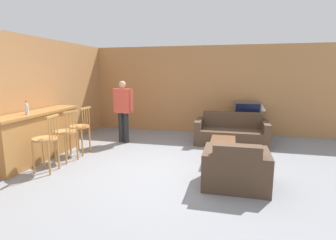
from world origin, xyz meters
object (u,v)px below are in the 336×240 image
at_px(bar_chair_near, 46,142).
at_px(bar_chair_mid, 66,134).
at_px(coffee_table, 223,144).
at_px(person_by_window, 123,108).
at_px(couch_far, 231,133).
at_px(tv_unit, 246,128).
at_px(table_lamp, 261,107).
at_px(bar_chair_far, 80,129).
at_px(armchair_near, 236,170).
at_px(tv, 247,111).
at_px(bottle, 27,108).

xyz_separation_m(bar_chair_near, bar_chair_mid, (-0.00, 0.61, 0.00)).
distance_m(coffee_table, person_by_window, 2.77).
xyz_separation_m(couch_far, tv_unit, (0.42, 0.86, -0.03)).
bearing_deg(person_by_window, table_lamp, 21.42).
bearing_deg(tv_unit, bar_chair_mid, -140.84).
bearing_deg(bar_chair_far, armchair_near, -16.43).
relative_size(couch_far, armchair_near, 1.77).
height_order(couch_far, coffee_table, couch_far).
height_order(bar_chair_mid, tv_unit, bar_chair_mid).
height_order(bar_chair_mid, couch_far, bar_chair_mid).
xyz_separation_m(coffee_table, person_by_window, (-2.58, 0.85, 0.55)).
height_order(tv, bottle, bottle).
xyz_separation_m(bottle, table_lamp, (4.66, 3.40, -0.28)).
height_order(bar_chair_far, coffee_table, bar_chair_far).
bearing_deg(bottle, couch_far, 33.22).
height_order(bar_chair_far, couch_far, bar_chair_far).
bearing_deg(armchair_near, tv, 84.47).
height_order(couch_far, tv, tv).
bearing_deg(bar_chair_mid, bar_chair_far, 89.95).
relative_size(bar_chair_far, tv_unit, 1.01).
height_order(bar_chair_far, armchair_near, bar_chair_far).
relative_size(coffee_table, person_by_window, 0.63).
distance_m(coffee_table, table_lamp, 2.48).
xyz_separation_m(coffee_table, bottle, (-3.71, -1.17, 0.78)).
distance_m(bar_chair_far, table_lamp, 4.82).
relative_size(bar_chair_far, bottle, 4.06).
bearing_deg(bar_chair_mid, tv_unit, 39.16).
bearing_deg(bar_chair_near, bottle, 156.51).
height_order(bar_chair_near, tv, bar_chair_near).
height_order(tv_unit, person_by_window, person_by_window).
distance_m(bar_chair_near, coffee_table, 3.45).
height_order(table_lamp, person_by_window, person_by_window).
height_order(coffee_table, person_by_window, person_by_window).
bearing_deg(tv_unit, table_lamp, 0.00).
bearing_deg(couch_far, armchair_near, -88.33).
height_order(coffee_table, tv_unit, tv_unit).
distance_m(armchair_near, bottle, 4.04).
relative_size(armchair_near, bottle, 3.91).
distance_m(tv_unit, table_lamp, 0.71).
bearing_deg(table_lamp, couch_far, -132.32).
height_order(bar_chair_far, tv, bar_chair_far).
distance_m(bar_chair_far, person_by_window, 1.31).
xyz_separation_m(bar_chair_near, bottle, (-0.56, 0.24, 0.57)).
xyz_separation_m(couch_far, coffee_table, (-0.17, -1.37, 0.07)).
height_order(bar_chair_near, person_by_window, person_by_window).
bearing_deg(couch_far, bar_chair_far, -153.49).
xyz_separation_m(armchair_near, coffee_table, (-0.24, 1.28, 0.07)).
relative_size(table_lamp, person_by_window, 0.30).
bearing_deg(bar_chair_far, coffee_table, 5.19).
bearing_deg(bar_chair_far, table_lamp, 31.55).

